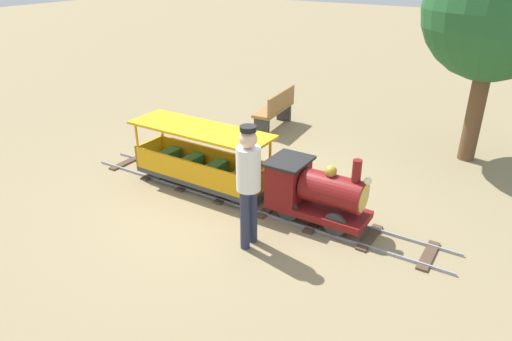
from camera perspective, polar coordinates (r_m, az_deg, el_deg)
The scene contains 7 objects.
ground_plane at distance 7.15m, azimuth -2.37°, elevation -3.35°, with size 60.00×60.00×0.00m, color #8C7A56.
track at distance 7.03m, azimuth -0.78°, elevation -3.73°, with size 0.69×6.05×0.04m.
locomotive at distance 6.36m, azimuth 7.11°, elevation -2.43°, with size 0.65×1.44×1.03m.
passenger_car at distance 7.32m, azimuth -6.72°, elevation 0.90°, with size 0.75×2.35×0.97m.
conductor_person at distance 5.59m, azimuth -0.93°, elevation -0.92°, with size 0.30×0.30×1.62m.
park_bench at distance 9.88m, azimuth 2.44°, elevation 7.50°, with size 1.33×0.53×0.82m.
oak_tree_near at distance 8.72m, azimuth 27.57°, elevation 17.15°, with size 2.32×2.32×3.78m.
Camera 1 is at (5.15, 3.59, 3.42)m, focal length 32.39 mm.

